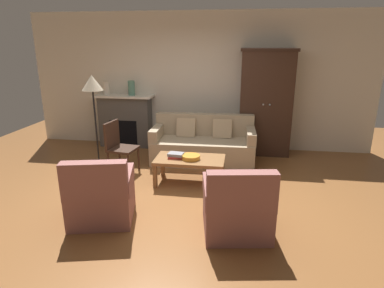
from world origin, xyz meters
The scene contains 14 objects.
ground_plane centered at (0.00, 0.00, 0.00)m, with size 9.60×9.60×0.00m, color brown.
back_wall centered at (0.00, 2.55, 1.40)m, with size 7.20×0.10×2.80m, color silver.
fireplace centered at (-1.55, 2.30, 0.57)m, with size 1.26×0.48×1.12m.
armoire centered at (1.40, 2.22, 1.05)m, with size 1.06×0.57×2.09m.
couch centered at (0.24, 1.57, 0.32)m, with size 1.94×0.91×0.86m.
coffee_table centered at (0.15, 0.49, 0.37)m, with size 1.10×0.60×0.42m.
fruit_bowl centered at (0.17, 0.45, 0.45)m, with size 0.29×0.29×0.07m, color orange.
book_stack centered at (-0.07, 0.48, 0.46)m, with size 0.26×0.20×0.08m.
mantel_vase_cream centered at (-1.93, 2.28, 1.26)m, with size 0.14×0.14×0.27m, color beige.
mantel_vase_jade centered at (-1.37, 2.28, 1.27)m, with size 0.14×0.14×0.30m, color slate.
armchair_near_left centered at (-0.78, -0.83, 0.32)m, with size 0.92×0.92×0.88m.
armchair_near_right centered at (0.93, -0.87, 0.32)m, with size 0.88×0.88×0.88m.
side_chair_wooden centered at (-1.14, 0.77, 0.51)m, with size 0.50×0.50×0.90m.
floor_lamp centered at (-1.61, 0.95, 1.43)m, with size 0.36×0.36×1.66m.
Camera 1 is at (0.92, -4.35, 2.18)m, focal length 30.61 mm.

